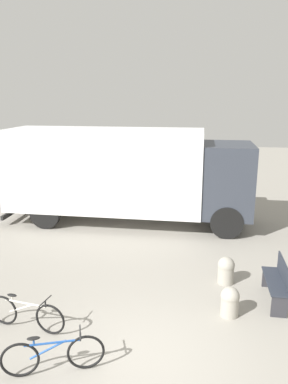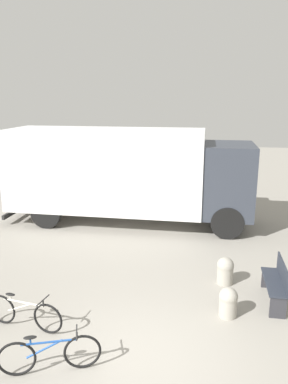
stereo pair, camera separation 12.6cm
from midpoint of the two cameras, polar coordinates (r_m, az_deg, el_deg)
name	(u,v)px [view 1 (the left image)]	position (r m, az deg, el deg)	size (l,w,h in m)	color
ground_plane	(143,359)	(7.38, -0.75, -24.10)	(60.00, 60.00, 0.00)	gray
delivery_truck	(124,172)	(13.62, -3.28, 3.10)	(8.92, 2.58, 3.45)	white
park_bench	(278,281)	(9.25, 19.41, -12.64)	(0.44, 1.44, 0.95)	#282D38
bicycle_near	(26,314)	(8.28, -17.98, -17.20)	(1.72, 0.47, 0.73)	black
bicycle_middle	(53,355)	(7.08, -14.24, -22.92)	(1.67, 0.65, 0.73)	black
bollard_near_bench	(230,301)	(8.52, 12.52, -15.90)	(0.40, 0.40, 0.66)	#9E998C
bollard_far_bench	(226,270)	(9.81, 12.02, -11.49)	(0.42, 0.42, 0.69)	#9E998C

